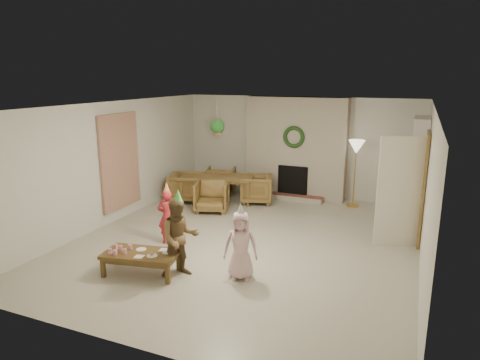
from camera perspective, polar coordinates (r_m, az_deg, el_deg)
The scene contains 56 objects.
floor at distance 8.08m, azimuth 0.88°, elevation -8.08°, with size 7.00×7.00×0.00m, color #B7B29E.
ceiling at distance 7.52m, azimuth 0.95°, elevation 9.90°, with size 7.00×7.00×0.00m, color white.
wall_back at distance 10.97m, azimuth 7.75°, elevation 4.43°, with size 7.00×7.00×0.00m, color silver.
wall_front at distance 4.78m, azimuth -15.07°, elevation -8.31°, with size 7.00×7.00×0.00m, color silver.
wall_left at distance 9.22m, azimuth -16.68°, elevation 2.21°, with size 7.00×7.00×0.00m, color silver.
wall_right at distance 7.19m, azimuth 23.72°, elevation -1.57°, with size 7.00×7.00×0.00m, color silver.
fireplace_mass at distance 10.78m, azimuth 7.47°, elevation 4.28°, with size 2.50×0.40×2.50m, color #4C2214.
fireplace_hearth at distance 10.71m, azimuth 6.77°, elevation -2.29°, with size 1.60×0.30×0.12m, color maroon.
fireplace_firebox at distance 10.77m, azimuth 7.08°, elevation -0.07°, with size 0.75×0.12×0.75m, color black.
fireplace_wreath at distance 10.52m, azimuth 7.18°, elevation 5.70°, with size 0.54×0.54×0.10m, color #193C16.
floor_lamp_base at distance 10.48m, azimuth 14.80°, elevation -3.28°, with size 0.29×0.29×0.03m, color gold.
floor_lamp_post at distance 10.30m, azimuth 15.04°, elevation 0.54°, with size 0.03×0.03×1.41m, color gold.
floor_lamp_shade at distance 10.17m, azimuth 15.28°, elevation 4.27°, with size 0.38×0.38×0.31m, color beige.
bookshelf_carcass at distance 9.46m, azimuth 22.57°, elevation 1.07°, with size 0.30×1.00×2.20m, color white.
bookshelf_shelf_a at distance 9.61m, azimuth 22.10°, elevation -2.70°, with size 0.30×0.92×0.03m, color white.
bookshelf_shelf_b at distance 9.51m, azimuth 22.31°, elevation -0.38°, with size 0.30×0.92×0.03m, color white.
bookshelf_shelf_c at distance 9.43m, azimuth 22.53°, elevation 1.97°, with size 0.30×0.92×0.03m, color white.
bookshelf_shelf_d at distance 9.36m, azimuth 22.76°, elevation 4.37°, with size 0.30×0.92×0.03m, color white.
books_row_lower at distance 9.43m, azimuth 22.03°, elevation -2.11°, with size 0.20×0.40×0.24m, color #AC201F.
books_row_mid at distance 9.53m, azimuth 22.28°, elevation 0.51°, with size 0.20×0.44×0.24m, color navy.
books_row_upper at distance 9.31m, azimuth 22.48°, elevation 2.65°, with size 0.20×0.36×0.22m, color #B57A26.
door_frame at distance 8.41m, azimuth 23.24°, elevation -1.05°, with size 0.05×0.86×2.04m, color brown.
door_leaf at distance 8.04m, azimuth 20.53°, elevation -1.58°, with size 0.05×0.80×2.00m, color beige.
curtain_panel at distance 9.35m, azimuth -15.72°, elevation 2.42°, with size 0.06×1.20×2.00m, color #C6A88C.
dining_table at distance 10.45m, azimuth -3.13°, elevation -1.21°, with size 1.76×0.98×0.62m, color brown.
dining_chair_near at distance 9.70m, azimuth -3.77°, elevation -2.21°, with size 0.73×0.75×0.68m, color brown.
dining_chair_far at distance 11.18m, azimuth -2.57°, elevation -0.03°, with size 0.73×0.75×0.68m, color brown.
dining_chair_left at distance 10.57m, azimuth -7.28°, elevation -0.94°, with size 0.73×0.75×0.68m, color brown.
dining_chair_right at distance 10.35m, azimuth 2.17°, elevation -1.17°, with size 0.73×0.75×0.68m, color brown.
hanging_plant_cord at distance 9.44m, azimuth -3.06°, elevation 8.54°, with size 0.01×0.01×0.70m, color tan.
hanging_plant_pot at distance 9.48m, azimuth -3.03°, elevation 6.44°, with size 0.16×0.16×0.12m, color #A14B34.
hanging_plant_foliage at distance 9.46m, azimuth -3.04°, elevation 7.16°, with size 0.32×0.32×0.32m, color #194C1C.
coffee_table_top at distance 6.86m, azimuth -13.07°, elevation -9.58°, with size 1.15×0.58×0.05m, color brown.
coffee_table_apron at distance 6.89m, azimuth -13.04°, elevation -10.06°, with size 1.06×0.49×0.07m, color brown.
coffee_leg_fl at distance 6.98m, azimuth -17.79°, elevation -11.10°, with size 0.06×0.06×0.30m, color brown.
coffee_leg_fr at distance 6.54m, azimuth -9.62°, elevation -12.32°, with size 0.06×0.06×0.30m, color brown.
coffee_leg_bl at distance 7.35m, azimuth -15.96°, elevation -9.67°, with size 0.06×0.06×0.30m, color brown.
coffee_leg_br at distance 6.94m, azimuth -8.16°, elevation -10.69°, with size 0.06×0.06×0.30m, color brown.
cup_a at distance 6.92m, azimuth -16.93°, elevation -9.03°, with size 0.06×0.06×0.08m, color white.
cup_b at distance 7.07m, azimuth -16.24°, elevation -8.51°, with size 0.06×0.06×0.08m, color white.
cup_c at distance 6.84m, azimuth -16.32°, elevation -9.28°, with size 0.06×0.06×0.08m, color white.
cup_d at distance 6.98m, azimuth -15.63°, elevation -8.74°, with size 0.06×0.06×0.08m, color white.
cup_e at distance 6.84m, azimuth -15.11°, elevation -9.19°, with size 0.06×0.06×0.08m, color white.
cup_f at distance 6.99m, azimuth -14.45°, elevation -8.65°, with size 0.06×0.06×0.08m, color white.
plate_a at distance 6.96m, azimuth -13.04°, elevation -8.98°, with size 0.16×0.16×0.01m, color white.
plate_b at distance 6.69m, azimuth -11.66°, elevation -9.86°, with size 0.16×0.16×0.01m, color white.
plate_c at distance 6.77m, azimuth -9.66°, elevation -9.46°, with size 0.16×0.16×0.01m, color white.
food_scoop at distance 6.68m, azimuth -11.67°, elevation -9.59°, with size 0.06×0.06×0.06m, color tan.
napkin_left at distance 6.70m, azimuth -13.32°, elevation -9.91°, with size 0.13×0.13×0.01m, color #FFBBD4.
napkin_right at distance 6.87m, azimuth -10.13°, elevation -9.16°, with size 0.13×0.13×0.01m, color #FFBBD4.
child_red at distance 7.90m, azimuth -9.62°, elevation -4.87°, with size 0.37×0.24×1.02m, color red.
party_hat_red at distance 7.74m, azimuth -9.78°, elevation -1.01°, with size 0.14×0.14×0.19m, color #F4DF51.
child_plaid at distance 6.59m, azimuth -8.07°, elevation -7.64°, with size 0.60×0.47×1.23m, color brown.
party_hat_plaid at distance 6.38m, azimuth -8.27°, elevation -2.11°, with size 0.15×0.15×0.20m, color #56B94F.
child_pink at distance 6.49m, azimuth 0.09°, elevation -8.72°, with size 0.51×0.33×1.05m, color beige.
party_hat_pink at distance 6.29m, azimuth 0.09°, elevation -3.93°, with size 0.14×0.14×0.19m, color #B4B3BB.
Camera 1 is at (2.78, -6.96, 3.01)m, focal length 32.00 mm.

